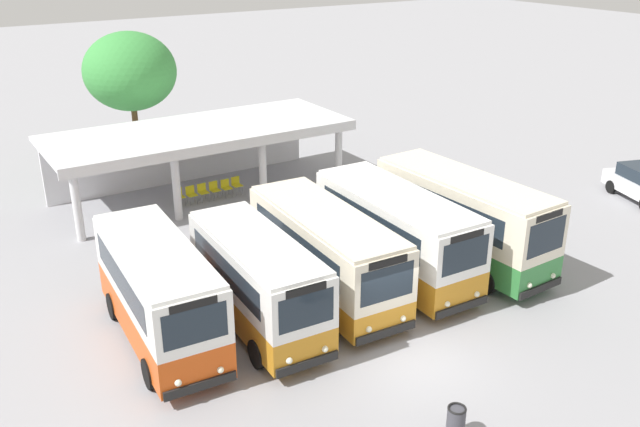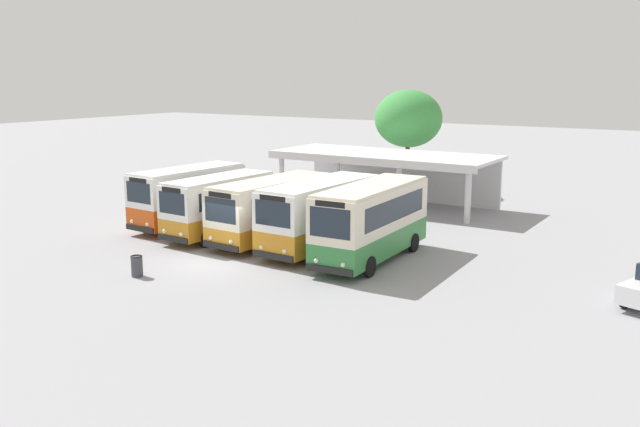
% 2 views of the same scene
% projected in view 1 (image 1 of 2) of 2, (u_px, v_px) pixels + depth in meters
% --- Properties ---
extents(ground_plane, '(180.00, 180.00, 0.00)m').
position_uv_depth(ground_plane, '(415.00, 360.00, 20.71)').
color(ground_plane, '#939399').
extents(city_bus_nearest_orange, '(2.60, 7.15, 3.29)m').
position_uv_depth(city_bus_nearest_orange, '(159.00, 290.00, 21.02)').
color(city_bus_nearest_orange, black).
rests_on(city_bus_nearest_orange, ground).
extents(city_bus_second_in_row, '(2.46, 6.74, 3.15)m').
position_uv_depth(city_bus_second_in_row, '(258.00, 279.00, 21.82)').
color(city_bus_second_in_row, black).
rests_on(city_bus_second_in_row, ground).
extents(city_bus_middle_cream, '(2.72, 7.73, 3.17)m').
position_uv_depth(city_bus_middle_cream, '(326.00, 251.00, 23.75)').
color(city_bus_middle_cream, black).
rests_on(city_bus_middle_cream, ground).
extents(city_bus_fourth_amber, '(2.59, 7.64, 3.34)m').
position_uv_depth(city_bus_fourth_amber, '(395.00, 231.00, 25.08)').
color(city_bus_fourth_amber, black).
rests_on(city_bus_fourth_amber, ground).
extents(city_bus_fifth_blue, '(2.61, 7.91, 3.49)m').
position_uv_depth(city_bus_fifth_blue, '(463.00, 216.00, 26.22)').
color(city_bus_fifth_blue, black).
rests_on(city_bus_fifth_blue, ground).
extents(terminal_canopy, '(14.27, 5.64, 3.40)m').
position_uv_depth(terminal_canopy, '(195.00, 140.00, 33.20)').
color(terminal_canopy, silver).
rests_on(terminal_canopy, ground).
extents(waiting_chair_end_by_column, '(0.46, 0.46, 0.86)m').
position_uv_depth(waiting_chair_end_by_column, '(179.00, 195.00, 32.19)').
color(waiting_chair_end_by_column, slate).
rests_on(waiting_chair_end_by_column, ground).
extents(waiting_chair_second_from_end, '(0.46, 0.46, 0.86)m').
position_uv_depth(waiting_chair_second_from_end, '(191.00, 193.00, 32.43)').
color(waiting_chair_second_from_end, slate).
rests_on(waiting_chair_second_from_end, ground).
extents(waiting_chair_middle_seat, '(0.46, 0.46, 0.86)m').
position_uv_depth(waiting_chair_middle_seat, '(203.00, 191.00, 32.74)').
color(waiting_chair_middle_seat, slate).
rests_on(waiting_chair_middle_seat, ground).
extents(waiting_chair_fourth_seat, '(0.46, 0.46, 0.86)m').
position_uv_depth(waiting_chair_fourth_seat, '(214.00, 188.00, 33.02)').
color(waiting_chair_fourth_seat, slate).
rests_on(waiting_chair_fourth_seat, ground).
extents(waiting_chair_fifth_seat, '(0.46, 0.46, 0.86)m').
position_uv_depth(waiting_chair_fifth_seat, '(226.00, 186.00, 33.28)').
color(waiting_chair_fifth_seat, slate).
rests_on(waiting_chair_fifth_seat, ground).
extents(waiting_chair_far_end_seat, '(0.46, 0.46, 0.86)m').
position_uv_depth(waiting_chair_far_end_seat, '(236.00, 184.00, 33.64)').
color(waiting_chair_far_end_seat, slate).
rests_on(waiting_chair_far_end_seat, ground).
extents(roadside_tree_behind_canopy, '(4.84, 4.84, 7.29)m').
position_uv_depth(roadside_tree_behind_canopy, '(130.00, 72.00, 35.83)').
color(roadside_tree_behind_canopy, brown).
rests_on(roadside_tree_behind_canopy, ground).
extents(litter_bin_apron, '(0.49, 0.49, 0.90)m').
position_uv_depth(litter_bin_apron, '(456.00, 422.00, 17.43)').
color(litter_bin_apron, '#3F3F47').
rests_on(litter_bin_apron, ground).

